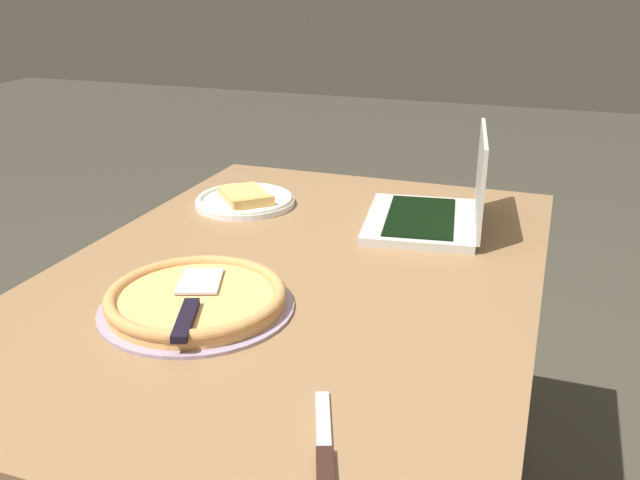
% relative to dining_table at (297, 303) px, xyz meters
% --- Properties ---
extents(dining_table, '(1.26, 0.88, 0.75)m').
position_rel_dining_table_xyz_m(dining_table, '(0.00, 0.00, 0.00)').
color(dining_table, olive).
rests_on(dining_table, ground_plane).
extents(laptop, '(0.34, 0.28, 0.21)m').
position_rel_dining_table_xyz_m(laptop, '(0.32, -0.21, 0.11)').
color(laptop, beige).
rests_on(laptop, dining_table).
extents(pizza_plate, '(0.24, 0.24, 0.04)m').
position_rel_dining_table_xyz_m(pizza_plate, '(0.31, 0.25, 0.09)').
color(pizza_plate, white).
rests_on(pizza_plate, dining_table).
extents(pizza_tray, '(0.32, 0.32, 0.04)m').
position_rel_dining_table_xyz_m(pizza_tray, '(-0.21, 0.10, 0.09)').
color(pizza_tray, '#A592AC').
rests_on(pizza_tray, dining_table).
extents(table_knife, '(0.19, 0.09, 0.01)m').
position_rel_dining_table_xyz_m(table_knife, '(-0.48, -0.22, 0.08)').
color(table_knife, '#B9B1BF').
rests_on(table_knife, dining_table).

